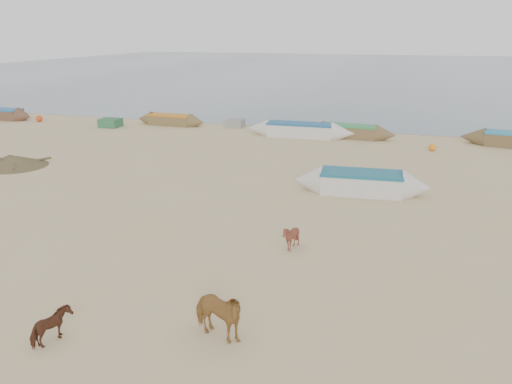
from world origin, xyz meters
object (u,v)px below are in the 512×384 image
cow_adult (217,315)px  calf_right (53,327)px  near_canoe (361,183)px  calf_front (291,237)px

cow_adult → calf_right: cow_adult is taller
near_canoe → cow_adult: bearing=-103.9°
calf_right → near_canoe: size_ratio=0.14×
calf_front → calf_right: bearing=-64.4°
calf_front → near_canoe: bearing=133.8°
calf_right → near_canoe: near_canoe is taller
calf_front → cow_adult: bearing=-38.2°
cow_adult → calf_right: (-3.44, -1.22, -0.22)m
calf_right → near_canoe: bearing=-30.8°
calf_front → calf_right: size_ratio=1.08×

